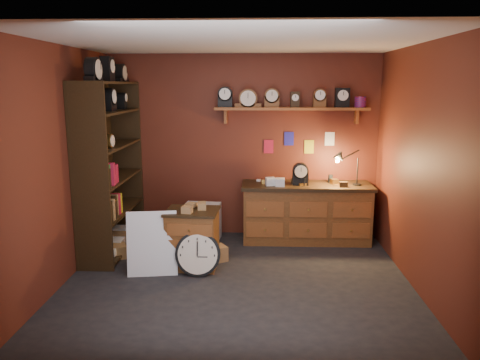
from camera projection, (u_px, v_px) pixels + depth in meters
name	position (u px, v px, depth m)	size (l,w,h in m)	color
floor	(238.00, 280.00, 5.50)	(4.00, 4.00, 0.00)	black
room_shell	(242.00, 133.00, 5.27)	(4.02, 3.62, 2.71)	#5D2416
shelving_unit	(108.00, 161.00, 6.28)	(0.47, 1.60, 2.58)	black
workbench	(306.00, 209.00, 6.82)	(1.87, 0.66, 1.36)	brown
low_cabinet	(193.00, 236.00, 5.84)	(0.67, 0.58, 0.82)	brown
big_round_clock	(198.00, 254.00, 5.59)	(0.54, 0.17, 0.54)	black
white_panel	(153.00, 274.00, 5.68)	(0.60, 0.03, 0.79)	silver
mini_fridge	(201.00, 223.00, 6.84)	(0.56, 0.58, 0.53)	silver
floor_box_a	(115.00, 252.00, 6.19)	(0.28, 0.24, 0.17)	#9C7144
floor_box_b	(143.00, 260.00, 5.95)	(0.21, 0.26, 0.13)	white
floor_box_c	(216.00, 254.00, 6.09)	(0.26, 0.22, 0.19)	#9C7144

